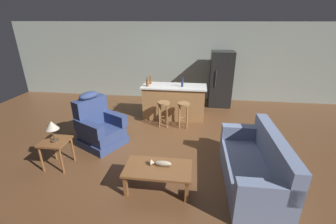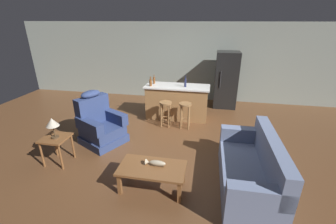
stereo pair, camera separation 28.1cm
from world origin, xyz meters
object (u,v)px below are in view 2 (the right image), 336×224
couch (252,170)px  bottle_tall_green (185,83)px  fish_figurine (155,163)px  bar_stool_right (185,111)px  recliner_near_lamp (100,125)px  end_table (56,142)px  bottle_short_amber (154,80)px  bottle_wine_dark (151,82)px  coffee_table (152,170)px  table_lamp (52,123)px  bar_stool_left (165,109)px  refrigerator (226,80)px  kitchen_island (177,102)px

couch → bottle_tall_green: bottle_tall_green is taller
fish_figurine → bar_stool_right: (0.22, 2.34, 0.01)m
recliner_near_lamp → end_table: (-0.45, -0.93, 0.04)m
fish_figurine → couch: size_ratio=0.18×
bottle_short_amber → bottle_wine_dark: 0.27m
coffee_table → table_lamp: 2.10m
end_table → recliner_near_lamp: bearing=64.2°
coffee_table → table_lamp: bearing=169.8°
bar_stool_left → refrigerator: (1.59, 1.83, 0.41)m
kitchen_island → bottle_wine_dark: (-0.72, -0.16, 0.57)m
coffee_table → fish_figurine: 0.12m
end_table → bottle_wine_dark: bearing=63.5°
couch → bottle_short_amber: size_ratio=7.47×
recliner_near_lamp → bottle_wine_dark: bottle_wine_dark is taller
fish_figurine → couch: couch is taller
recliner_near_lamp → bottle_wine_dark: size_ratio=4.55×
coffee_table → bottle_wine_dark: bottle_wine_dark is taller
recliner_near_lamp → kitchen_island: bearing=76.6°
refrigerator → bottle_wine_dark: refrigerator is taller
fish_figurine → refrigerator: 4.39m
kitchen_island → bar_stool_left: 0.66m
couch → bar_stool_right: bearing=-57.5°
fish_figurine → bottle_tall_green: size_ratio=1.10×
kitchen_island → bottle_short_amber: size_ratio=7.04×
bar_stool_right → bottle_short_amber: 1.37m
end_table → kitchen_island: kitchen_island is taller
end_table → refrigerator: bearing=49.0°
coffee_table → bottle_short_amber: bottle_short_amber is taller
couch → bottle_tall_green: (-1.44, 2.64, 0.73)m
bottle_tall_green → bottle_short_amber: bottle_tall_green is taller
bar_stool_right → refrigerator: bearing=59.6°
couch → bar_stool_left: bearing=-48.5°
table_lamp → bottle_tall_green: bearing=50.2°
kitchen_island → refrigerator: size_ratio=1.02×
fish_figurine → bar_stool_right: bearing=84.7°
coffee_table → recliner_near_lamp: size_ratio=0.92×
bar_stool_left → bottle_short_amber: size_ratio=2.66×
bottle_tall_green → bottle_short_amber: size_ratio=1.21×
couch → bar_stool_left: 2.80m
fish_figurine → bottle_tall_green: (0.13, 2.91, 0.60)m
coffee_table → bottle_wine_dark: bearing=105.1°
bar_stool_left → bottle_tall_green: 0.93m
end_table → bottle_short_amber: size_ratio=2.19×
couch → bottle_wine_dark: bearing=-47.5°
table_lamp → bottle_wine_dark: size_ratio=1.55×
end_table → kitchen_island: (1.97, 2.66, 0.02)m
coffee_table → table_lamp: table_lamp is taller
refrigerator → recliner_near_lamp: bearing=-134.7°
bottle_tall_green → recliner_near_lamp: bearing=-136.4°
recliner_near_lamp → kitchen_island: size_ratio=0.67×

